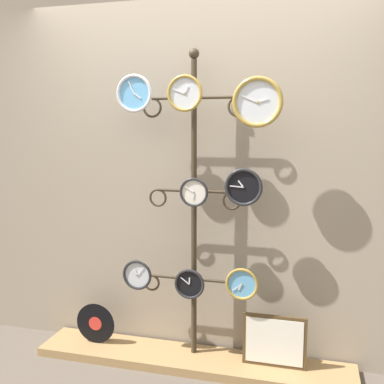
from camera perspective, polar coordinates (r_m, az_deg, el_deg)
name	(u,v)px	position (r m, az deg, el deg)	size (l,w,h in m)	color
shop_wall	(200,161)	(3.14, 0.99, 4.00)	(4.40, 0.04, 2.80)	gray
low_shelf	(192,360)	(3.32, -0.05, -20.56)	(2.20, 0.36, 0.06)	#9E7A4C
display_stand	(194,252)	(3.09, 0.24, -7.69)	(0.74, 0.37, 2.14)	#382D1E
clock_top_left	(134,93)	(3.02, -7.32, 12.31)	(0.25, 0.04, 0.25)	#60A8DB
clock_top_center	(185,93)	(2.91, -0.90, 12.42)	(0.23, 0.04, 0.23)	silver
clock_top_right	(258,102)	(2.80, 8.32, 11.23)	(0.31, 0.04, 0.31)	silver
clock_middle_center	(194,192)	(2.93, 0.26, -0.03)	(0.19, 0.04, 0.19)	silver
clock_middle_right	(244,187)	(2.86, 6.57, 0.62)	(0.24, 0.04, 0.24)	black
clock_bottom_left	(137,275)	(3.18, -6.94, -10.39)	(0.21, 0.04, 0.21)	silver
clock_bottom_center	(190,284)	(3.09, -0.30, -11.58)	(0.21, 0.04, 0.21)	black
clock_bottom_right	(242,284)	(2.98, 6.36, -11.53)	(0.22, 0.04, 0.22)	#60A8DB
vinyl_record	(95,323)	(3.49, -12.16, -16.00)	(0.30, 0.01, 0.30)	black
picture_frame	(274,341)	(3.15, 10.41, -18.13)	(0.42, 0.02, 0.35)	#4C381E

